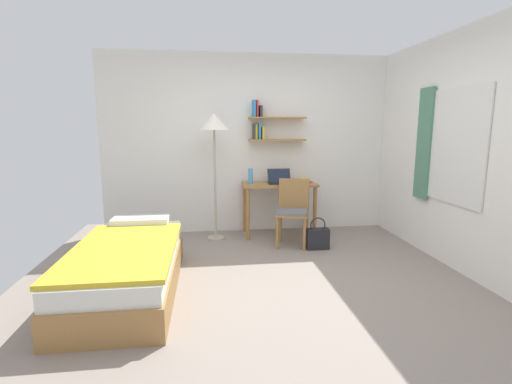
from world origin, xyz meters
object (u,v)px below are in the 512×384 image
object	(u,v)px
bed	(128,267)
book_stack	(304,181)
standing_lamp	(214,128)
desk	(279,193)
desk_chair	(293,209)
laptop	(279,180)
handbag	(317,238)
water_bottle	(250,176)

from	to	relation	value
bed	book_stack	xyz separation A→B (m)	(2.16, 1.73, 0.55)
standing_lamp	bed	bearing A→B (deg)	-118.59
standing_lamp	desk	bearing A→B (deg)	6.28
desk_chair	standing_lamp	world-z (taller)	standing_lamp
laptop	book_stack	xyz separation A→B (m)	(0.37, 0.04, -0.03)
book_stack	desk	bearing A→B (deg)	-174.06
bed	laptop	xyz separation A→B (m)	(1.79, 1.69, 0.57)
standing_lamp	book_stack	xyz separation A→B (m)	(1.29, 0.14, -0.76)
bed	standing_lamp	distance (m)	2.23
desk	handbag	xyz separation A→B (m)	(0.37, -0.71, -0.47)
desk_chair	water_bottle	xyz separation A→B (m)	(-0.51, 0.47, 0.39)
desk	handbag	size ratio (longest dim) A/B	2.51
handbag	book_stack	bearing A→B (deg)	89.89
handbag	desk	bearing A→B (deg)	117.72
bed	book_stack	world-z (taller)	book_stack
standing_lamp	laptop	size ratio (longest dim) A/B	5.18
bed	desk_chair	xyz separation A→B (m)	(1.88, 1.21, 0.25)
desk_chair	laptop	bearing A→B (deg)	100.81
standing_lamp	laptop	world-z (taller)	standing_lamp
desk_chair	book_stack	xyz separation A→B (m)	(0.28, 0.52, 0.30)
bed	desk	size ratio (longest dim) A/B	1.88
bed	desk_chair	world-z (taller)	desk_chair
desk_chair	water_bottle	world-z (taller)	water_bottle
desk_chair	handbag	distance (m)	0.50
standing_lamp	handbag	xyz separation A→B (m)	(1.29, -0.61, -1.40)
desk_chair	laptop	xyz separation A→B (m)	(-0.09, 0.48, 0.33)
desk	desk_chair	bearing A→B (deg)	-78.94
bed	water_bottle	distance (m)	2.26
desk_chair	bed	bearing A→B (deg)	-147.25
desk	standing_lamp	size ratio (longest dim) A/B	0.60
desk_chair	standing_lamp	xyz separation A→B (m)	(-1.01, 0.38, 1.06)
water_bottle	book_stack	size ratio (longest dim) A/B	0.94
laptop	bed	bearing A→B (deg)	-136.62
standing_lamp	water_bottle	xyz separation A→B (m)	(0.50, 0.09, -0.67)
desk_chair	standing_lamp	bearing A→B (deg)	159.23
bed	handbag	xyz separation A→B (m)	(2.16, 0.98, -0.09)
bed	laptop	bearing A→B (deg)	43.38
standing_lamp	book_stack	bearing A→B (deg)	6.18
desk_chair	water_bottle	distance (m)	0.79
standing_lamp	laptop	bearing A→B (deg)	6.00
desk	book_stack	size ratio (longest dim) A/B	4.52
bed	book_stack	distance (m)	2.82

